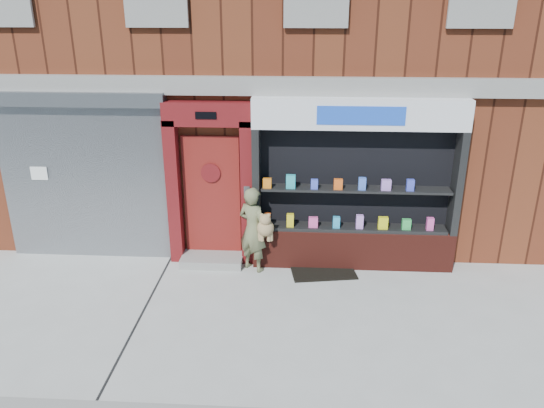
{
  "coord_description": "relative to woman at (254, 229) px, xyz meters",
  "views": [
    {
      "loc": [
        0.83,
        -6.78,
        4.46
      ],
      "look_at": [
        0.37,
        1.0,
        1.45
      ],
      "focal_mm": 35.0,
      "sensor_mm": 36.0,
      "label": 1
    }
  ],
  "objects": [
    {
      "name": "shutter_bay",
      "position": [
        -3.04,
        0.39,
        0.95
      ],
      "size": [
        3.1,
        0.3,
        3.04
      ],
      "color": "gray",
      "rests_on": "ground"
    },
    {
      "name": "doormat",
      "position": [
        1.2,
        0.01,
        -0.76
      ],
      "size": [
        1.21,
        0.94,
        0.03
      ],
      "primitive_type": "cube",
      "rotation": [
        0.0,
        0.0,
        0.16
      ],
      "color": "black",
      "rests_on": "ground"
    },
    {
      "name": "ground",
      "position": [
        -0.03,
        -1.54,
        -0.77
      ],
      "size": [
        80.0,
        80.0,
        0.0
      ],
      "primitive_type": "plane",
      "color": "#9E9E99",
      "rests_on": "ground"
    },
    {
      "name": "woman",
      "position": [
        0.0,
        0.0,
        0.0
      ],
      "size": [
        0.7,
        0.6,
        1.52
      ],
      "color": "#646844",
      "rests_on": "ground"
    },
    {
      "name": "building",
      "position": [
        -0.03,
        4.46,
        3.23
      ],
      "size": [
        12.0,
        8.16,
        8.0
      ],
      "color": "#572313",
      "rests_on": "ground"
    },
    {
      "name": "pharmacy_bay",
      "position": [
        1.71,
        0.28,
        0.6
      ],
      "size": [
        3.5,
        0.41,
        3.0
      ],
      "color": "#541B13",
      "rests_on": "ground"
    },
    {
      "name": "red_door_bay",
      "position": [
        -0.78,
        0.32,
        0.68
      ],
      "size": [
        1.52,
        0.58,
        2.9
      ],
      "color": "#611013",
      "rests_on": "ground"
    }
  ]
}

